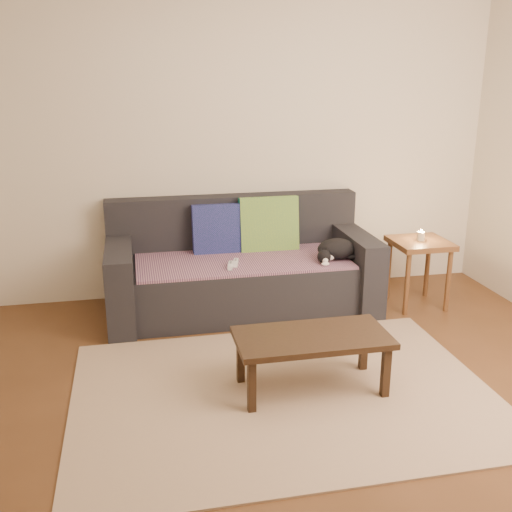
% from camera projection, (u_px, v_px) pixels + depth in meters
% --- Properties ---
extents(ground, '(4.50, 4.50, 0.00)m').
position_uv_depth(ground, '(290.00, 407.00, 3.46)').
color(ground, brown).
rests_on(ground, ground).
extents(back_wall, '(4.50, 0.04, 2.60)m').
position_uv_depth(back_wall, '(230.00, 142.00, 4.94)').
color(back_wall, beige).
rests_on(back_wall, ground).
extents(sofa, '(2.10, 0.94, 0.87)m').
position_uv_depth(sofa, '(241.00, 271.00, 4.84)').
color(sofa, '#232328').
rests_on(sofa, ground).
extents(throw_blanket, '(1.66, 0.74, 0.02)m').
position_uv_depth(throw_blanket, '(243.00, 261.00, 4.72)').
color(throw_blanket, '#3C2445').
rests_on(throw_blanket, sofa).
extents(cushion_navy, '(0.40, 0.15, 0.41)m').
position_uv_depth(cushion_navy, '(217.00, 229.00, 4.87)').
color(cushion_navy, '#102047').
rests_on(cushion_navy, throw_blanket).
extents(cushion_green, '(0.49, 0.19, 0.50)m').
position_uv_depth(cushion_green, '(269.00, 226.00, 4.95)').
color(cushion_green, '#0D5548').
rests_on(cushion_green, throw_blanket).
extents(cat, '(0.37, 0.28, 0.16)m').
position_uv_depth(cat, '(336.00, 250.00, 4.70)').
color(cat, black).
rests_on(cat, throw_blanket).
extents(wii_remote_a, '(0.07, 0.15, 0.03)m').
position_uv_depth(wii_remote_a, '(231.00, 265.00, 4.52)').
color(wii_remote_a, white).
rests_on(wii_remote_a, throw_blanket).
extents(wii_remote_b, '(0.07, 0.15, 0.03)m').
position_uv_depth(wii_remote_b, '(236.00, 263.00, 4.58)').
color(wii_remote_b, white).
rests_on(wii_remote_b, throw_blanket).
extents(side_table, '(0.44, 0.44, 0.55)m').
position_uv_depth(side_table, '(420.00, 252.00, 4.85)').
color(side_table, brown).
rests_on(side_table, ground).
extents(candle, '(0.06, 0.06, 0.09)m').
position_uv_depth(candle, '(421.00, 236.00, 4.81)').
color(candle, beige).
rests_on(candle, side_table).
extents(rug, '(2.50, 1.80, 0.01)m').
position_uv_depth(rug, '(284.00, 393.00, 3.60)').
color(rug, '#9F846D').
rests_on(rug, ground).
extents(coffee_table, '(0.92, 0.46, 0.37)m').
position_uv_depth(coffee_table, '(312.00, 342.00, 3.56)').
color(coffee_table, black).
rests_on(coffee_table, rug).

